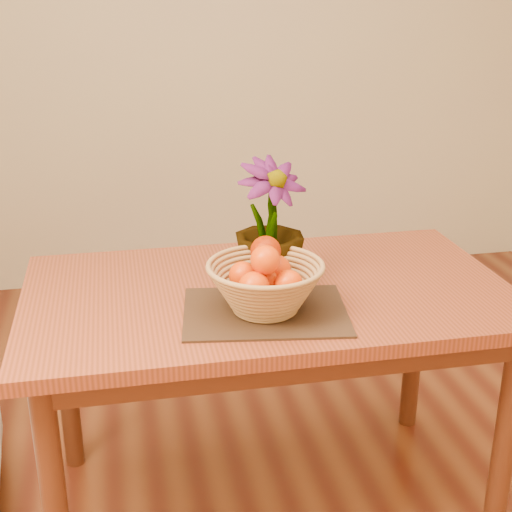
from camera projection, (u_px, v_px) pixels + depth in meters
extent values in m
cube|color=beige|center=(187.00, 31.00, 3.63)|extent=(4.00, 0.02, 2.70)
cube|color=maroon|center=(269.00, 294.00, 2.07)|extent=(1.40, 0.80, 0.04)
cube|color=#472010|center=(268.00, 313.00, 2.09)|extent=(1.28, 0.68, 0.08)
cylinder|color=#472010|center=(54.00, 501.00, 1.79)|extent=(0.06, 0.06, 0.71)
cylinder|color=#472010|center=(505.00, 442.00, 2.02)|extent=(0.06, 0.06, 0.71)
cylinder|color=#472010|center=(66.00, 374.00, 2.38)|extent=(0.06, 0.06, 0.71)
cylinder|color=#472010|center=(414.00, 339.00, 2.61)|extent=(0.06, 0.06, 0.71)
cube|color=#331F12|center=(265.00, 312.00, 1.90)|extent=(0.48, 0.38, 0.01)
cylinder|color=#A57245|center=(265.00, 309.00, 1.90)|extent=(0.16, 0.16, 0.01)
sphere|color=#FF4C04|center=(265.00, 281.00, 1.87)|extent=(0.07, 0.07, 0.07)
sphere|color=#FF4C04|center=(276.00, 270.00, 1.92)|extent=(0.08, 0.08, 0.08)
sphere|color=#FF4C04|center=(243.00, 275.00, 1.90)|extent=(0.07, 0.07, 0.07)
sphere|color=#FF4C04|center=(254.00, 287.00, 1.81)|extent=(0.08, 0.08, 0.08)
sphere|color=#FF4C04|center=(289.00, 284.00, 1.84)|extent=(0.07, 0.07, 0.07)
sphere|color=#FF4C04|center=(266.00, 251.00, 1.87)|extent=(0.08, 0.08, 0.08)
sphere|color=#FF4C04|center=(265.00, 260.00, 1.82)|extent=(0.08, 0.08, 0.08)
sphere|color=#FF4C04|center=(266.00, 251.00, 1.87)|extent=(0.08, 0.08, 0.08)
imported|color=#1D4A15|center=(270.00, 224.00, 2.03)|extent=(0.27, 0.27, 0.37)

